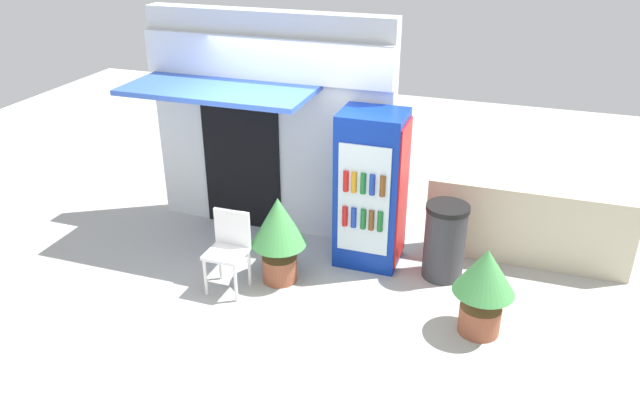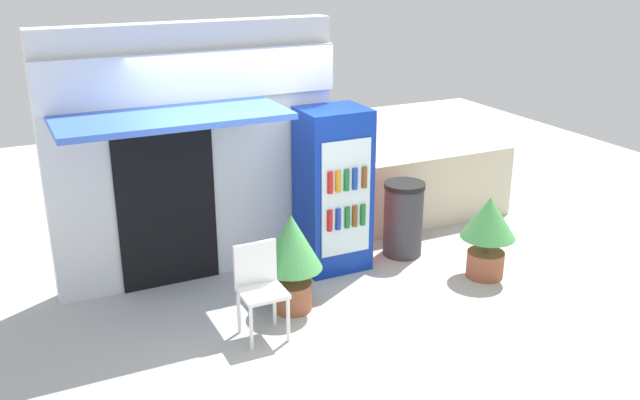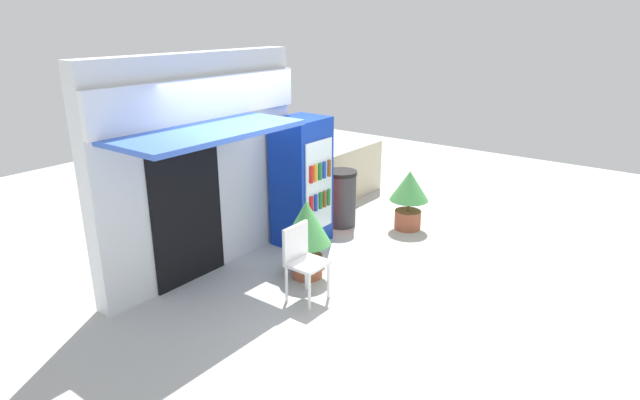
{
  "view_description": "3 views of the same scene",
  "coord_description": "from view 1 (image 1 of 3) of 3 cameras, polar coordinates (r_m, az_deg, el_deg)",
  "views": [
    {
      "loc": [
        2.4,
        -5.5,
        3.92
      ],
      "look_at": [
        0.41,
        0.38,
        0.94
      ],
      "focal_mm": 34.83,
      "sensor_mm": 36.0,
      "label": 1
    },
    {
      "loc": [
        -2.53,
        -5.82,
        3.52
      ],
      "look_at": [
        0.36,
        0.13,
        1.12
      ],
      "focal_mm": 39.54,
      "sensor_mm": 36.0,
      "label": 2
    },
    {
      "loc": [
        -4.86,
        -3.81,
        3.19
      ],
      "look_at": [
        0.45,
        0.19,
        0.91
      ],
      "focal_mm": 30.02,
      "sensor_mm": 36.0,
      "label": 3
    }
  ],
  "objects": [
    {
      "name": "drink_cooler",
      "position": [
        7.17,
        4.72,
        0.94
      ],
      "size": [
        0.75,
        0.67,
        1.86
      ],
      "color": "#0C2D9E",
      "rests_on": "ground"
    },
    {
      "name": "plastic_chair",
      "position": [
        6.89,
        -8.35,
        -4.09
      ],
      "size": [
        0.42,
        0.4,
        0.91
      ],
      "color": "white",
      "rests_on": "ground"
    },
    {
      "name": "trash_bin",
      "position": [
        7.19,
        11.38,
        -3.71
      ],
      "size": [
        0.49,
        0.49,
        0.9
      ],
      "color": "#38383D",
      "rests_on": "ground"
    },
    {
      "name": "stone_boundary_wall",
      "position": [
        7.69,
        18.49,
        -2.35
      ],
      "size": [
        2.35,
        0.23,
        0.96
      ],
      "primitive_type": "cube",
      "color": "beige",
      "rests_on": "ground"
    },
    {
      "name": "potted_plant_curbside",
      "position": [
        6.29,
        14.86,
        -7.31
      ],
      "size": [
        0.61,
        0.61,
        0.95
      ],
      "color": "#995138",
      "rests_on": "ground"
    },
    {
      "name": "potted_plant_near_shop",
      "position": [
        6.89,
        -3.83,
        -2.77
      ],
      "size": [
        0.62,
        0.62,
        1.03
      ],
      "color": "#995138",
      "rests_on": "ground"
    },
    {
      "name": "ground",
      "position": [
        7.17,
        -4.09,
        -7.57
      ],
      "size": [
        16.0,
        16.0,
        0.0
      ],
      "primitive_type": "plane",
      "color": "#B2B2AD"
    },
    {
      "name": "storefront_building",
      "position": [
        7.81,
        -4.82,
        7.23
      ],
      "size": [
        3.12,
        1.26,
        2.8
      ],
      "color": "silver",
      "rests_on": "ground"
    }
  ]
}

